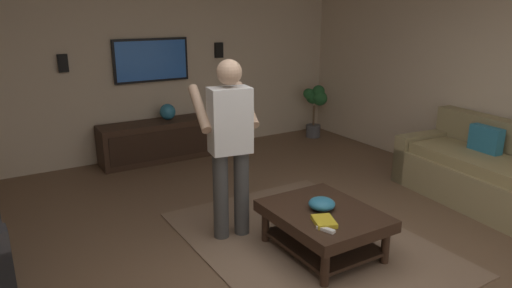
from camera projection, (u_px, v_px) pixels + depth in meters
ground_plane at (316, 277)px, 3.70m from camera, size 9.00×9.00×0.00m
wall_back_tv at (147, 57)px, 6.41m from camera, size 0.10×6.21×2.78m
area_rug at (308, 242)px, 4.24m from camera, size 2.51×1.89×0.01m
couch at (487, 174)px, 5.03m from camera, size 1.98×1.05×0.87m
coffee_table at (323, 221)px, 3.99m from camera, size 1.00×0.80×0.40m
media_console at (162, 140)px, 6.47m from camera, size 0.45×1.70×0.55m
tv at (151, 60)px, 6.36m from camera, size 0.05×1.05×0.59m
person_standing at (230, 140)px, 4.12m from camera, size 0.59×0.60×1.64m
potted_plant_tall at (315, 104)px, 7.54m from camera, size 0.36×0.33×0.85m
bowl at (322, 204)px, 3.96m from camera, size 0.23×0.23×0.10m
remote_white at (326, 229)px, 3.59m from camera, size 0.16×0.09×0.02m
book at (324, 221)px, 3.71m from camera, size 0.26×0.23×0.04m
vase_round at (168, 112)px, 6.45m from camera, size 0.22×0.22×0.22m
wall_speaker_left at (219, 50)px, 6.87m from camera, size 0.06×0.12×0.22m
wall_speaker_right at (63, 63)px, 5.80m from camera, size 0.06×0.12×0.22m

